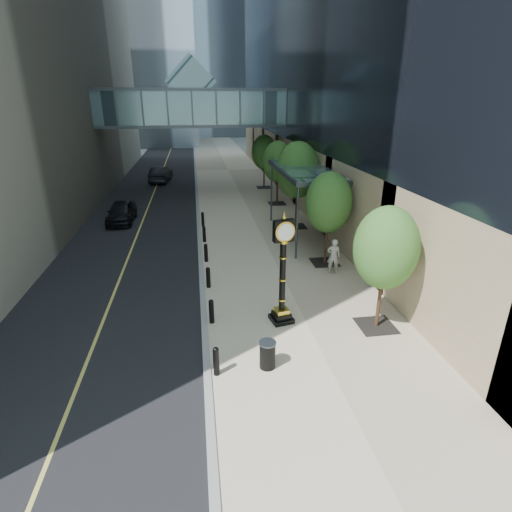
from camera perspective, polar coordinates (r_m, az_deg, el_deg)
The scene contains 14 objects.
ground at distance 13.03m, azimuth 7.23°, elevation -18.20°, with size 320.00×320.00×0.00m, color gray.
road at distance 50.41m, azimuth -13.27°, elevation 11.63°, with size 8.00×180.00×0.02m, color black.
sidewalk at distance 50.41m, azimuth -3.98°, elevation 12.17°, with size 8.00×180.00×0.06m, color beige.
curb at distance 50.25m, azimuth -8.63°, elevation 11.95°, with size 0.25×180.00×0.07m, color gray.
distant_tower_c at distance 131.83m, azimuth -11.48°, elevation 31.88°, with size 22.00×22.00×65.00m, color silver.
skywalk at distance 37.57m, azimuth -9.14°, elevation 20.51°, with size 17.00×4.20×5.80m.
entrance_canopy at distance 24.79m, azimuth 6.89°, elevation 11.95°, with size 3.00×8.00×4.38m.
bollard_row at distance 20.14m, azimuth -7.00°, elevation -1.30°, with size 0.20×16.20×0.90m.
street_trees at distance 27.30m, azimuth 5.70°, elevation 11.49°, with size 2.78×28.39×5.70m.
street_clock at distance 15.23m, azimuth 3.80°, elevation -3.10°, with size 0.96×0.96×4.35m.
trash_bin at distance 13.39m, azimuth 1.65°, elevation -14.01°, with size 0.52×0.52×0.90m, color black.
pedestrian at distance 20.25m, azimuth 11.01°, elevation -0.03°, with size 0.66×0.43×1.81m, color #AFACA1.
car_near at distance 30.12m, azimuth -18.68°, elevation 5.99°, with size 1.74×4.32×1.47m, color black.
car_far at distance 44.07m, azimuth -13.44°, elevation 11.31°, with size 1.69×4.85×1.60m, color black.
Camera 1 is at (-3.02, -9.56, 8.32)m, focal length 28.00 mm.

